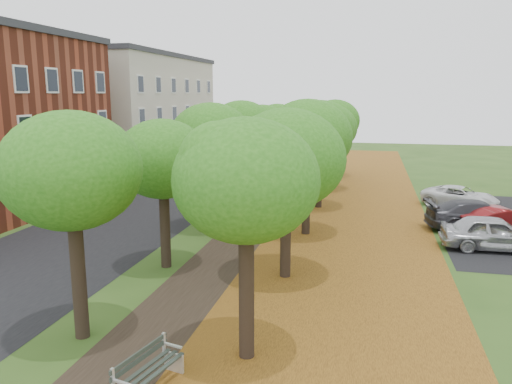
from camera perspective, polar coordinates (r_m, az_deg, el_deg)
The scene contains 12 objects.
ground at distance 14.57m, azimuth -11.48°, elevation -16.76°, with size 120.00×120.00×0.00m, color #2D4C19.
street_asphalt at distance 30.43m, azimuth -12.78°, elevation -1.96°, with size 8.00×70.00×0.01m, color black.
footpath at distance 28.05m, azimuth 1.19°, elevation -2.79°, with size 3.20×70.00×0.01m, color black.
leaf_verge at distance 27.51m, azimuth 11.46°, elevation -3.30°, with size 7.50×70.00×0.01m, color #98601C.
tree_row_west at distance 27.85m, azimuth -3.23°, elevation 6.43°, with size 3.91×33.91×6.17m.
tree_row_east at distance 26.92m, azimuth 6.69°, elevation 6.21°, with size 3.91×33.91×6.17m.
building_cream at distance 50.04m, azimuth -13.99°, elevation 9.06°, with size 10.30×20.30×10.40m.
bench at distance 12.49m, azimuth -12.24°, elevation -19.32°, with size 1.03×2.07×0.94m.
car_silver at distance 24.32m, azimuth 25.56°, elevation -4.25°, with size 1.80×4.49×1.53m, color #B4B4B9.
car_red at distance 27.00m, azimuth 26.50°, elevation -3.04°, with size 1.47×4.20×1.38m, color maroon.
car_grey at distance 27.49m, azimuth 24.10°, elevation -2.47°, with size 2.10×5.18×1.50m, color #313136.
car_white at distance 32.82m, azimuth 22.29°, elevation -0.48°, with size 2.06×4.46×1.24m, color white.
Camera 1 is at (5.53, -11.66, 6.77)m, focal length 35.00 mm.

